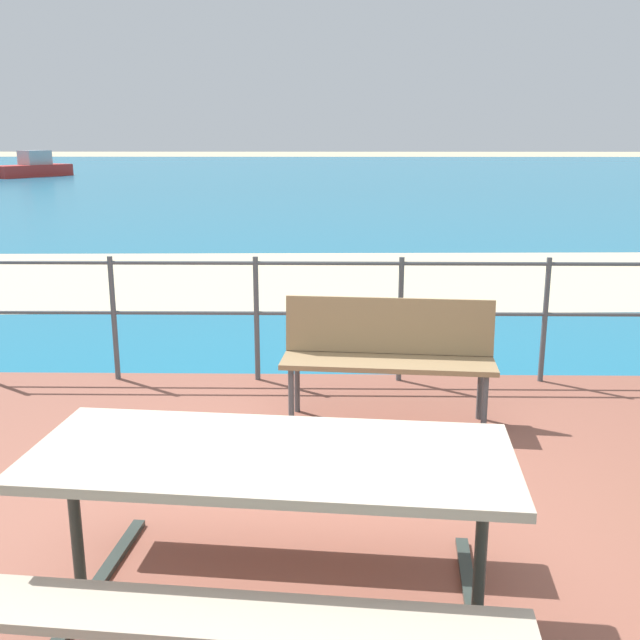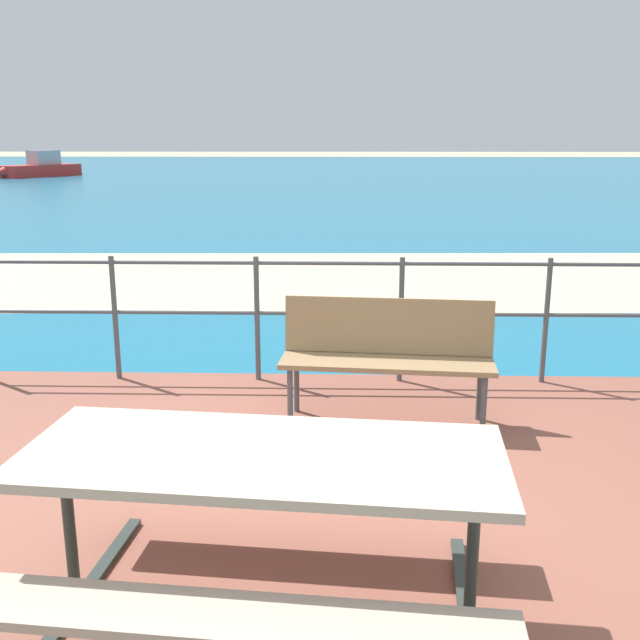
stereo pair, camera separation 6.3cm
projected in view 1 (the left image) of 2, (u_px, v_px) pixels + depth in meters
ground_plane at (325, 546)px, 3.68m from camera, size 240.00×240.00×0.00m
patio_paving at (325, 541)px, 3.67m from camera, size 6.40×5.20×0.06m
sea_water at (332, 175)px, 42.47m from camera, size 90.00×90.00×0.01m
beach_strip at (330, 277)px, 10.82m from camera, size 54.12×6.38×0.01m
picnic_table at (272, 493)px, 2.87m from camera, size 2.02×1.56×0.77m
park_bench at (388, 348)px, 5.08m from camera, size 1.51×0.54×0.87m
railing_fence at (328, 304)px, 5.89m from camera, size 5.94×0.04×1.04m
boat_near at (31, 168)px, 39.77m from camera, size 3.45×5.13×1.42m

